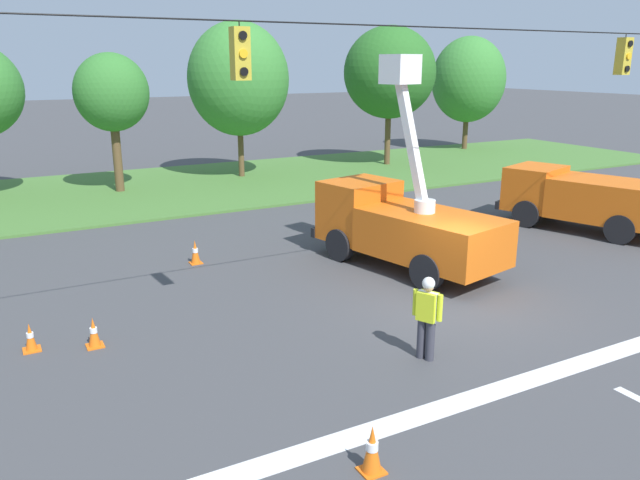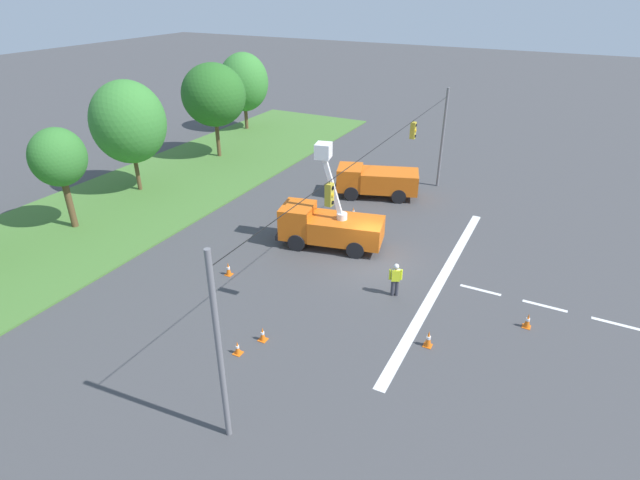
% 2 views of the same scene
% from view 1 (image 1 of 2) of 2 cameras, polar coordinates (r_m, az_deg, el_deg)
% --- Properties ---
extents(ground_plane, '(200.00, 200.00, 0.00)m').
position_cam_1_polar(ground_plane, '(16.14, 11.68, -5.72)').
color(ground_plane, '#424244').
extents(grass_verge, '(56.00, 12.00, 0.10)m').
position_cam_1_polar(grass_verge, '(31.50, -9.84, 5.07)').
color(grass_verge, '#477533').
rests_on(grass_verge, ground).
extents(lane_markings, '(17.60, 15.25, 0.01)m').
position_cam_1_polar(lane_markings, '(12.98, 27.23, -12.84)').
color(lane_markings, silver).
rests_on(lane_markings, ground).
extents(signal_gantry, '(26.20, 0.33, 7.20)m').
position_cam_1_polar(signal_gantry, '(15.13, 12.63, 9.43)').
color(signal_gantry, slate).
rests_on(signal_gantry, ground).
extents(tree_centre, '(3.30, 3.06, 6.30)m').
position_cam_1_polar(tree_centre, '(30.03, -18.51, 12.60)').
color(tree_centre, brown).
rests_on(tree_centre, ground).
extents(tree_east, '(5.11, 5.08, 7.89)m').
position_cam_1_polar(tree_east, '(32.73, -7.46, 14.38)').
color(tree_east, brown).
rests_on(tree_east, ground).
extents(tree_far_east, '(5.12, 5.37, 7.87)m').
position_cam_1_polar(tree_far_east, '(36.69, 6.37, 14.96)').
color(tree_far_east, brown).
rests_on(tree_far_east, ground).
extents(tree_east_end, '(5.00, 4.77, 7.56)m').
position_cam_1_polar(tree_east_end, '(44.39, 13.42, 14.06)').
color(tree_east_end, brown).
rests_on(tree_east_end, ground).
extents(utility_truck_bucket_lift, '(3.51, 6.31, 6.08)m').
position_cam_1_polar(utility_truck_bucket_lift, '(18.47, 7.54, 1.66)').
color(utility_truck_bucket_lift, orange).
rests_on(utility_truck_bucket_lift, ground).
extents(utility_truck_support_near, '(4.03, 6.20, 2.10)m').
position_cam_1_polar(utility_truck_support_near, '(24.39, 23.03, 3.61)').
color(utility_truck_support_near, orange).
rests_on(utility_truck_support_near, ground).
extents(road_worker, '(0.39, 0.60, 1.77)m').
position_cam_1_polar(road_worker, '(12.82, 9.76, -6.62)').
color(road_worker, '#383842').
rests_on(road_worker, ground).
extents(traffic_cone_foreground_left, '(0.36, 0.36, 0.73)m').
position_cam_1_polar(traffic_cone_foreground_left, '(19.16, -11.33, -1.09)').
color(traffic_cone_foreground_left, orange).
rests_on(traffic_cone_foreground_left, ground).
extents(traffic_cone_foreground_right, '(0.36, 0.36, 0.62)m').
position_cam_1_polar(traffic_cone_foreground_right, '(14.60, -24.97, -8.09)').
color(traffic_cone_foreground_right, orange).
rests_on(traffic_cone_foreground_right, ground).
extents(traffic_cone_mid_left, '(0.36, 0.36, 0.66)m').
position_cam_1_polar(traffic_cone_mid_left, '(14.26, -19.99, -7.96)').
color(traffic_cone_mid_left, orange).
rests_on(traffic_cone_mid_left, ground).
extents(traffic_cone_near_bucket, '(0.36, 0.36, 0.78)m').
position_cam_1_polar(traffic_cone_near_bucket, '(9.70, 4.78, -18.52)').
color(traffic_cone_near_bucket, orange).
rests_on(traffic_cone_near_bucket, ground).
extents(traffic_cone_lane_edge_a, '(0.36, 0.36, 0.71)m').
position_cam_1_polar(traffic_cone_lane_edge_a, '(21.59, 16.15, 0.50)').
color(traffic_cone_lane_edge_a, orange).
rests_on(traffic_cone_lane_edge_a, ground).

